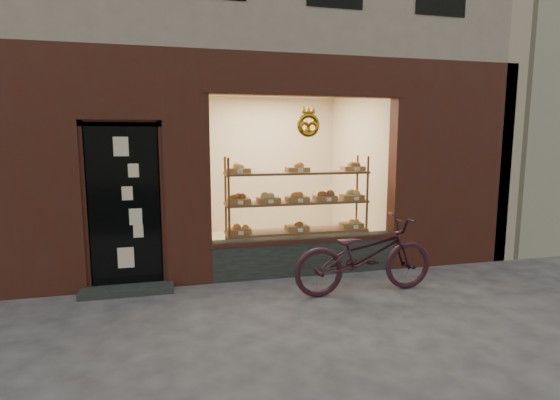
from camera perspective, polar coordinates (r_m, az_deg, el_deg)
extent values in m
plane|color=#3D3D3D|center=(4.50, 5.90, -18.02)|extent=(90.00, 90.00, 0.00)
cube|color=black|center=(6.43, 3.27, -7.24)|extent=(2.70, 0.25, 0.55)
cube|color=black|center=(5.95, -19.62, -0.84)|extent=(0.90, 0.04, 2.15)
cube|color=black|center=(6.05, -19.28, -11.05)|extent=(1.15, 0.35, 0.08)
torus|color=gold|center=(6.10, 3.72, 9.73)|extent=(0.33, 0.07, 0.33)
cube|color=brown|center=(6.88, 2.20, -8.13)|extent=(2.20, 0.45, 0.04)
cube|color=brown|center=(6.76, 2.23, -4.06)|extent=(2.20, 0.45, 0.03)
cube|color=brown|center=(6.68, 2.25, -0.29)|extent=(2.20, 0.45, 0.04)
cube|color=brown|center=(6.63, 2.27, 3.56)|extent=(2.20, 0.45, 0.04)
cylinder|color=brown|center=(6.30, -6.66, -2.24)|extent=(0.04, 0.04, 1.70)
cylinder|color=brown|center=(6.90, 11.27, -1.43)|extent=(0.04, 0.04, 1.70)
cylinder|color=brown|center=(6.68, -7.09, -1.65)|extent=(0.04, 0.04, 1.70)
cylinder|color=brown|center=(7.25, 9.96, -0.93)|extent=(0.04, 0.04, 1.70)
cube|color=olive|center=(6.56, -5.36, -4.00)|extent=(0.34, 0.24, 0.07)
sphere|color=#C36E20|center=(6.54, -5.37, -3.28)|extent=(0.11, 0.11, 0.11)
cube|color=white|center=(6.38, -5.11, -4.35)|extent=(0.07, 0.01, 0.05)
cube|color=olive|center=(6.75, 2.23, -3.63)|extent=(0.34, 0.24, 0.07)
sphere|color=brown|center=(6.73, 2.23, -2.92)|extent=(0.11, 0.11, 0.11)
cube|color=white|center=(6.57, 2.68, -3.95)|extent=(0.07, 0.01, 0.05)
cube|color=olive|center=(7.05, 9.29, -3.22)|extent=(0.34, 0.24, 0.07)
sphere|color=tan|center=(7.03, 9.30, -2.54)|extent=(0.11, 0.11, 0.11)
cube|color=white|center=(6.88, 9.89, -3.51)|extent=(0.08, 0.01, 0.05)
cube|color=olive|center=(6.48, -5.42, -0.11)|extent=(0.34, 0.24, 0.07)
sphere|color=brown|center=(6.47, -5.43, 0.63)|extent=(0.11, 0.11, 0.11)
cube|color=white|center=(6.30, -5.16, -0.35)|extent=(0.07, 0.01, 0.06)
cube|color=olive|center=(6.56, -1.53, 0.02)|extent=(0.34, 0.24, 0.07)
sphere|color=tan|center=(6.55, -1.53, 0.76)|extent=(0.11, 0.11, 0.11)
cube|color=white|center=(6.38, -1.17, -0.21)|extent=(0.07, 0.01, 0.06)
cube|color=olive|center=(6.67, 2.25, 0.16)|extent=(0.34, 0.24, 0.07)
sphere|color=#C36E20|center=(6.66, 2.25, 0.88)|extent=(0.11, 0.11, 0.11)
cube|color=white|center=(6.49, 2.71, -0.06)|extent=(0.07, 0.01, 0.06)
cube|color=olive|center=(6.81, 5.89, 0.29)|extent=(0.34, 0.24, 0.07)
sphere|color=brown|center=(6.80, 5.90, 0.99)|extent=(0.11, 0.11, 0.11)
cube|color=white|center=(6.64, 6.43, 0.07)|extent=(0.07, 0.01, 0.06)
cube|color=olive|center=(6.97, 9.37, 0.41)|extent=(0.34, 0.24, 0.07)
sphere|color=tan|center=(6.96, 9.39, 1.10)|extent=(0.11, 0.11, 0.11)
cube|color=white|center=(6.80, 9.99, 0.20)|extent=(0.08, 0.01, 0.06)
cube|color=olive|center=(6.43, -5.47, 3.86)|extent=(0.34, 0.24, 0.07)
sphere|color=tan|center=(6.42, -5.48, 4.61)|extent=(0.11, 0.11, 0.11)
cube|color=white|center=(6.25, -5.22, 3.74)|extent=(0.07, 0.01, 0.06)
cube|color=olive|center=(6.62, 2.27, 4.02)|extent=(0.34, 0.24, 0.07)
sphere|color=#C36E20|center=(6.62, 2.28, 4.75)|extent=(0.11, 0.11, 0.11)
cube|color=white|center=(6.44, 2.73, 3.90)|extent=(0.07, 0.01, 0.06)
cube|color=olive|center=(6.93, 9.46, 4.10)|extent=(0.34, 0.24, 0.07)
sphere|color=brown|center=(6.92, 9.48, 4.80)|extent=(0.11, 0.11, 0.11)
cube|color=white|center=(6.76, 10.08, 3.98)|extent=(0.08, 0.01, 0.06)
imported|color=#341721|center=(5.72, 10.98, -7.08)|extent=(1.88, 0.68, 0.98)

